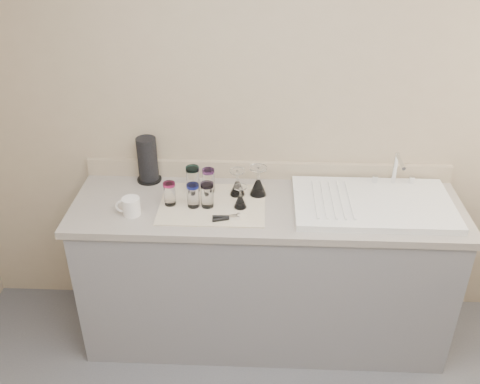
{
  "coord_description": "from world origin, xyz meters",
  "views": [
    {
      "loc": [
        -0.04,
        -1.19,
        2.39
      ],
      "look_at": [
        -0.14,
        1.15,
        1.0
      ],
      "focal_mm": 40.0,
      "sensor_mm": 36.0,
      "label": 1
    }
  ],
  "objects_px": {
    "tumbler_blue": "(193,195)",
    "tumbler_lavender": "(207,195)",
    "can_opener": "(226,218)",
    "paper_towel_roll": "(148,160)",
    "tumbler_magenta": "(170,193)",
    "sink_unit": "(373,203)",
    "tumbler_purple": "(209,180)",
    "goblet_front_left": "(240,200)",
    "goblet_back_right": "(258,185)",
    "white_mug": "(131,206)",
    "tumbler_cyan": "(193,179)",
    "goblet_back_left": "(237,186)"
  },
  "relations": [
    {
      "from": "goblet_front_left",
      "to": "can_opener",
      "type": "relative_size",
      "value": 0.88
    },
    {
      "from": "tumbler_blue",
      "to": "goblet_back_right",
      "type": "relative_size",
      "value": 0.79
    },
    {
      "from": "tumbler_purple",
      "to": "tumbler_lavender",
      "type": "height_order",
      "value": "tumbler_lavender"
    },
    {
      "from": "goblet_front_left",
      "to": "sink_unit",
      "type": "bearing_deg",
      "value": 4.05
    },
    {
      "from": "tumbler_lavender",
      "to": "tumbler_purple",
      "type": "bearing_deg",
      "value": 92.85
    },
    {
      "from": "tumbler_cyan",
      "to": "can_opener",
      "type": "distance_m",
      "value": 0.34
    },
    {
      "from": "white_mug",
      "to": "goblet_front_left",
      "type": "bearing_deg",
      "value": 8.4
    },
    {
      "from": "goblet_back_right",
      "to": "white_mug",
      "type": "height_order",
      "value": "goblet_back_right"
    },
    {
      "from": "tumbler_cyan",
      "to": "paper_towel_roll",
      "type": "bearing_deg",
      "value": 155.29
    },
    {
      "from": "tumbler_magenta",
      "to": "can_opener",
      "type": "bearing_deg",
      "value": -23.6
    },
    {
      "from": "white_mug",
      "to": "paper_towel_roll",
      "type": "distance_m",
      "value": 0.37
    },
    {
      "from": "tumbler_lavender",
      "to": "goblet_front_left",
      "type": "distance_m",
      "value": 0.17
    },
    {
      "from": "goblet_front_left",
      "to": "can_opener",
      "type": "distance_m",
      "value": 0.14
    },
    {
      "from": "tumbler_magenta",
      "to": "goblet_back_right",
      "type": "relative_size",
      "value": 0.77
    },
    {
      "from": "tumbler_lavender",
      "to": "can_opener",
      "type": "distance_m",
      "value": 0.17
    },
    {
      "from": "tumbler_blue",
      "to": "paper_towel_roll",
      "type": "height_order",
      "value": "paper_towel_roll"
    },
    {
      "from": "paper_towel_roll",
      "to": "tumbler_purple",
      "type": "bearing_deg",
      "value": -19.34
    },
    {
      "from": "goblet_front_left",
      "to": "white_mug",
      "type": "relative_size",
      "value": 0.95
    },
    {
      "from": "sink_unit",
      "to": "tumbler_cyan",
      "type": "bearing_deg",
      "value": 173.74
    },
    {
      "from": "can_opener",
      "to": "paper_towel_roll",
      "type": "xyz_separation_m",
      "value": [
        -0.46,
        0.39,
        0.11
      ]
    },
    {
      "from": "goblet_back_left",
      "to": "goblet_front_left",
      "type": "bearing_deg",
      "value": -80.57
    },
    {
      "from": "tumbler_purple",
      "to": "can_opener",
      "type": "height_order",
      "value": "tumbler_purple"
    },
    {
      "from": "tumbler_lavender",
      "to": "paper_towel_roll",
      "type": "relative_size",
      "value": 0.52
    },
    {
      "from": "tumbler_purple",
      "to": "tumbler_magenta",
      "type": "distance_m",
      "value": 0.24
    },
    {
      "from": "tumbler_purple",
      "to": "can_opener",
      "type": "xyz_separation_m",
      "value": [
        0.11,
        -0.27,
        -0.06
      ]
    },
    {
      "from": "goblet_back_left",
      "to": "goblet_front_left",
      "type": "relative_size",
      "value": 1.19
    },
    {
      "from": "tumbler_magenta",
      "to": "tumbler_blue",
      "type": "bearing_deg",
      "value": -6.92
    },
    {
      "from": "goblet_back_right",
      "to": "tumbler_cyan",
      "type": "bearing_deg",
      "value": 176.75
    },
    {
      "from": "can_opener",
      "to": "goblet_back_right",
      "type": "bearing_deg",
      "value": 58.45
    },
    {
      "from": "tumbler_purple",
      "to": "tumbler_blue",
      "type": "height_order",
      "value": "tumbler_purple"
    },
    {
      "from": "sink_unit",
      "to": "goblet_back_right",
      "type": "bearing_deg",
      "value": 172.0
    },
    {
      "from": "tumbler_cyan",
      "to": "tumbler_purple",
      "type": "height_order",
      "value": "tumbler_cyan"
    },
    {
      "from": "tumbler_blue",
      "to": "white_mug",
      "type": "relative_size",
      "value": 0.99
    },
    {
      "from": "tumbler_purple",
      "to": "tumbler_lavender",
      "type": "relative_size",
      "value": 0.98
    },
    {
      "from": "tumbler_purple",
      "to": "white_mug",
      "type": "xyz_separation_m",
      "value": [
        -0.37,
        -0.23,
        -0.03
      ]
    },
    {
      "from": "sink_unit",
      "to": "tumbler_purple",
      "type": "relative_size",
      "value": 6.16
    },
    {
      "from": "goblet_front_left",
      "to": "paper_towel_roll",
      "type": "height_order",
      "value": "paper_towel_roll"
    },
    {
      "from": "tumbler_blue",
      "to": "tumbler_lavender",
      "type": "relative_size",
      "value": 0.95
    },
    {
      "from": "tumbler_lavender",
      "to": "can_opener",
      "type": "height_order",
      "value": "tumbler_lavender"
    },
    {
      "from": "goblet_back_right",
      "to": "paper_towel_roll",
      "type": "bearing_deg",
      "value": 167.04
    },
    {
      "from": "tumbler_cyan",
      "to": "goblet_front_left",
      "type": "bearing_deg",
      "value": -30.37
    },
    {
      "from": "tumbler_cyan",
      "to": "can_opener",
      "type": "relative_size",
      "value": 1.04
    },
    {
      "from": "tumbler_blue",
      "to": "goblet_back_right",
      "type": "bearing_deg",
      "value": 22.26
    },
    {
      "from": "tumbler_purple",
      "to": "goblet_front_left",
      "type": "bearing_deg",
      "value": -40.73
    },
    {
      "from": "paper_towel_roll",
      "to": "goblet_front_left",
      "type": "bearing_deg",
      "value": -27.59
    },
    {
      "from": "sink_unit",
      "to": "tumbler_magenta",
      "type": "xyz_separation_m",
      "value": [
        -1.06,
        -0.04,
        0.05
      ]
    },
    {
      "from": "tumbler_magenta",
      "to": "white_mug",
      "type": "distance_m",
      "value": 0.21
    },
    {
      "from": "sink_unit",
      "to": "tumbler_blue",
      "type": "xyz_separation_m",
      "value": [
        -0.94,
        -0.05,
        0.05
      ]
    },
    {
      "from": "tumbler_magenta",
      "to": "tumbler_lavender",
      "type": "xyz_separation_m",
      "value": [
        0.2,
        -0.01,
        0.0
      ]
    },
    {
      "from": "goblet_back_left",
      "to": "can_opener",
      "type": "relative_size",
      "value": 1.05
    }
  ]
}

